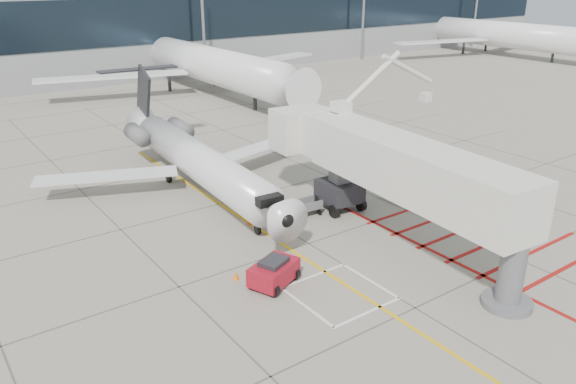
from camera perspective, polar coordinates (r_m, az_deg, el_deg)
ground_plane at (r=29.23m, az=6.95°, el=-8.11°), size 260.00×260.00×0.00m
regional_jet at (r=37.04m, az=-7.97°, el=4.34°), size 23.12×28.32×7.07m
jet_bridge at (r=30.59m, az=12.39°, el=1.18°), size 11.02×20.66×7.99m
pushback_tug at (r=27.67m, az=-1.45°, el=-8.04°), size 2.90×2.38×1.45m
baggage_cart at (r=35.27m, az=1.97°, el=-1.56°), size 1.76×1.18×1.07m
ground_power_unit at (r=38.69m, az=11.46°, el=0.61°), size 2.28×1.61×1.64m
cone_nose at (r=28.46m, az=-5.33°, el=-8.41°), size 0.31×0.31×0.44m
cone_side at (r=34.22m, az=-3.85°, el=-2.86°), size 0.37×0.37×0.51m
terminal_building at (r=92.89m, az=-19.08°, el=15.97°), size 180.00×28.00×14.00m
terminal_glass_band at (r=79.54m, az=-15.96°, el=16.25°), size 180.00×0.10×6.00m
bg_aircraft_c at (r=72.58m, az=-9.16°, el=15.11°), size 38.79×43.10×12.93m
bg_aircraft_e at (r=111.50m, az=19.74°, el=16.45°), size 39.59×43.99×13.20m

